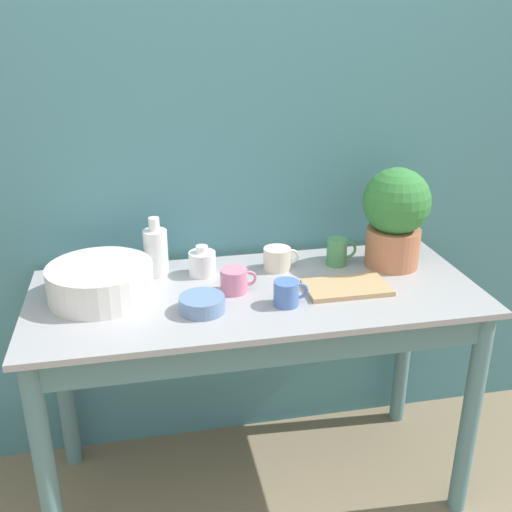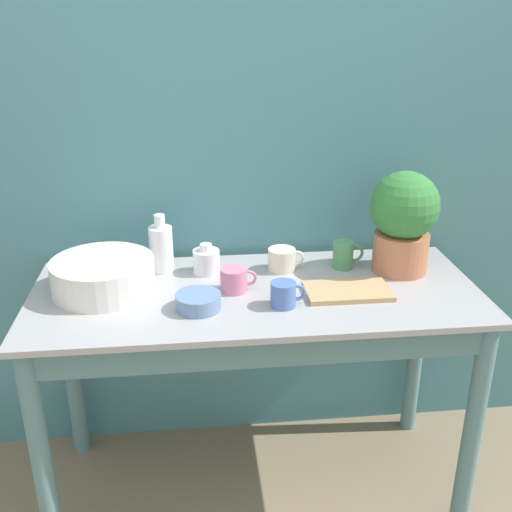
{
  "view_description": "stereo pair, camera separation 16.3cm",
  "coord_description": "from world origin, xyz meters",
  "px_view_note": "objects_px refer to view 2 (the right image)",
  "views": [
    {
      "loc": [
        -0.35,
        -1.4,
        1.64
      ],
      "look_at": [
        0.0,
        0.31,
        0.92
      ],
      "focal_mm": 42.0,
      "sensor_mm": 36.0,
      "label": 1
    },
    {
      "loc": [
        -0.19,
        -1.43,
        1.64
      ],
      "look_at": [
        0.0,
        0.31,
        0.92
      ],
      "focal_mm": 42.0,
      "sensor_mm": 36.0,
      "label": 2
    }
  ],
  "objects_px": {
    "tray_board": "(348,291)",
    "mug_cream": "(282,259)",
    "mug_pink": "(234,280)",
    "potted_plant": "(403,219)",
    "mug_blue": "(284,294)",
    "bowl_small_blue": "(198,301)",
    "mug_green": "(344,255)",
    "bottle_tall": "(161,248)",
    "bowl_wash_large": "(103,276)",
    "bottle_short": "(206,261)"
  },
  "relations": [
    {
      "from": "mug_green",
      "to": "tray_board",
      "type": "height_order",
      "value": "mug_green"
    },
    {
      "from": "bowl_wash_large",
      "to": "mug_blue",
      "type": "height_order",
      "value": "bowl_wash_large"
    },
    {
      "from": "potted_plant",
      "to": "bowl_wash_large",
      "type": "height_order",
      "value": "potted_plant"
    },
    {
      "from": "bottle_tall",
      "to": "mug_green",
      "type": "relative_size",
      "value": 1.88
    },
    {
      "from": "bottle_tall",
      "to": "bottle_short",
      "type": "relative_size",
      "value": 1.96
    },
    {
      "from": "mug_cream",
      "to": "mug_green",
      "type": "bearing_deg",
      "value": -1.36
    },
    {
      "from": "bowl_small_blue",
      "to": "bottle_tall",
      "type": "bearing_deg",
      "value": 111.45
    },
    {
      "from": "potted_plant",
      "to": "mug_blue",
      "type": "xyz_separation_m",
      "value": [
        -0.44,
        -0.22,
        -0.15
      ]
    },
    {
      "from": "mug_green",
      "to": "mug_cream",
      "type": "xyz_separation_m",
      "value": [
        -0.22,
        0.01,
        -0.01
      ]
    },
    {
      "from": "mug_green",
      "to": "mug_pink",
      "type": "height_order",
      "value": "mug_green"
    },
    {
      "from": "bottle_short",
      "to": "bowl_small_blue",
      "type": "relative_size",
      "value": 0.75
    },
    {
      "from": "bowl_wash_large",
      "to": "mug_blue",
      "type": "xyz_separation_m",
      "value": [
        0.56,
        -0.17,
        -0.01
      ]
    },
    {
      "from": "mug_green",
      "to": "mug_cream",
      "type": "bearing_deg",
      "value": 178.64
    },
    {
      "from": "bowl_small_blue",
      "to": "mug_blue",
      "type": "bearing_deg",
      "value": -2.14
    },
    {
      "from": "potted_plant",
      "to": "bottle_tall",
      "type": "height_order",
      "value": "potted_plant"
    },
    {
      "from": "bottle_tall",
      "to": "mug_green",
      "type": "distance_m",
      "value": 0.63
    },
    {
      "from": "mug_pink",
      "to": "potted_plant",
      "type": "bearing_deg",
      "value": 9.98
    },
    {
      "from": "mug_cream",
      "to": "mug_blue",
      "type": "height_order",
      "value": "same"
    },
    {
      "from": "mug_blue",
      "to": "mug_green",
      "type": "bearing_deg",
      "value": 46.7
    },
    {
      "from": "bowl_small_blue",
      "to": "tray_board",
      "type": "xyz_separation_m",
      "value": [
        0.48,
        0.05,
        -0.02
      ]
    },
    {
      "from": "bowl_wash_large",
      "to": "mug_cream",
      "type": "bearing_deg",
      "value": 10.07
    },
    {
      "from": "potted_plant",
      "to": "tray_board",
      "type": "height_order",
      "value": "potted_plant"
    },
    {
      "from": "bowl_small_blue",
      "to": "mug_green",
      "type": "bearing_deg",
      "value": 26.74
    },
    {
      "from": "bowl_small_blue",
      "to": "tray_board",
      "type": "relative_size",
      "value": 0.51
    },
    {
      "from": "mug_blue",
      "to": "bowl_small_blue",
      "type": "bearing_deg",
      "value": 177.86
    },
    {
      "from": "bottle_tall",
      "to": "mug_blue",
      "type": "height_order",
      "value": "bottle_tall"
    },
    {
      "from": "potted_plant",
      "to": "mug_pink",
      "type": "height_order",
      "value": "potted_plant"
    },
    {
      "from": "tray_board",
      "to": "mug_cream",
      "type": "bearing_deg",
      "value": 130.77
    },
    {
      "from": "mug_blue",
      "to": "bowl_small_blue",
      "type": "distance_m",
      "value": 0.26
    },
    {
      "from": "bowl_wash_large",
      "to": "bowl_small_blue",
      "type": "relative_size",
      "value": 2.37
    },
    {
      "from": "mug_cream",
      "to": "potted_plant",
      "type": "bearing_deg",
      "value": -6.8
    },
    {
      "from": "mug_cream",
      "to": "bottle_tall",
      "type": "bearing_deg",
      "value": 174.69
    },
    {
      "from": "bottle_tall",
      "to": "mug_green",
      "type": "height_order",
      "value": "bottle_tall"
    },
    {
      "from": "bowl_wash_large",
      "to": "mug_cream",
      "type": "distance_m",
      "value": 0.6
    },
    {
      "from": "mug_blue",
      "to": "mug_pink",
      "type": "height_order",
      "value": "same"
    },
    {
      "from": "bottle_tall",
      "to": "mug_pink",
      "type": "xyz_separation_m",
      "value": [
        0.24,
        -0.19,
        -0.05
      ]
    },
    {
      "from": "mug_pink",
      "to": "bottle_short",
      "type": "bearing_deg",
      "value": 118.52
    },
    {
      "from": "mug_blue",
      "to": "tray_board",
      "type": "relative_size",
      "value": 0.41
    },
    {
      "from": "bottle_short",
      "to": "mug_cream",
      "type": "bearing_deg",
      "value": -1.32
    },
    {
      "from": "bottle_short",
      "to": "bowl_small_blue",
      "type": "height_order",
      "value": "bottle_short"
    },
    {
      "from": "mug_pink",
      "to": "tray_board",
      "type": "height_order",
      "value": "mug_pink"
    },
    {
      "from": "bowl_wash_large",
      "to": "mug_pink",
      "type": "distance_m",
      "value": 0.42
    },
    {
      "from": "bottle_tall",
      "to": "tray_board",
      "type": "distance_m",
      "value": 0.65
    },
    {
      "from": "bottle_tall",
      "to": "bottle_short",
      "type": "bearing_deg",
      "value": -12.06
    },
    {
      "from": "potted_plant",
      "to": "mug_pink",
      "type": "distance_m",
      "value": 0.61
    },
    {
      "from": "mug_cream",
      "to": "bowl_wash_large",
      "type": "bearing_deg",
      "value": -169.93
    },
    {
      "from": "potted_plant",
      "to": "bowl_small_blue",
      "type": "distance_m",
      "value": 0.75
    },
    {
      "from": "mug_green",
      "to": "mug_cream",
      "type": "distance_m",
      "value": 0.22
    },
    {
      "from": "mug_cream",
      "to": "bowl_small_blue",
      "type": "bearing_deg",
      "value": -138.35
    },
    {
      "from": "mug_blue",
      "to": "bowl_small_blue",
      "type": "xyz_separation_m",
      "value": [
        -0.26,
        0.01,
        -0.02
      ]
    }
  ]
}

